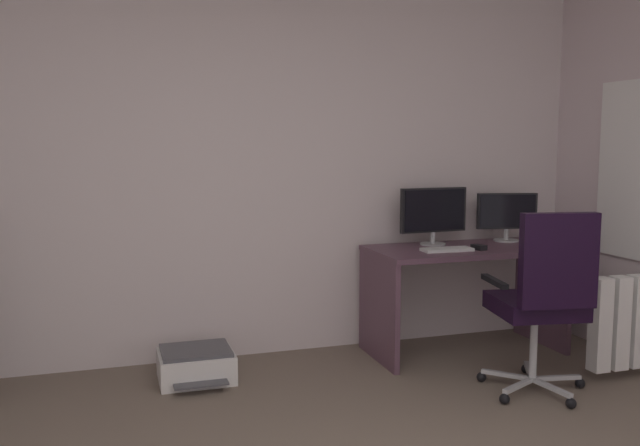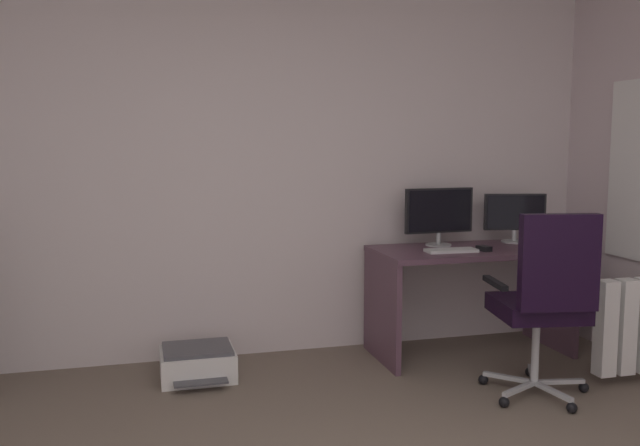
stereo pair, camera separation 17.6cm
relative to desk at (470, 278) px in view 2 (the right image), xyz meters
The scene contains 8 objects.
wall_back 1.79m from the desk, 164.13° to the left, with size 5.05×0.10×2.75m, color silver.
desk is the anchor object (origin of this frame).
monitor_main 0.49m from the desk, 134.57° to the left, with size 0.51×0.18×0.40m.
monitor_secondary 0.62m from the desk, 20.90° to the left, with size 0.44×0.18×0.35m.
keyboard 0.31m from the desk, 151.51° to the right, with size 0.34×0.13×0.02m, color silver.
computer_mouse 0.26m from the desk, 76.62° to the right, with size 0.06×0.10×0.03m, color black.
office_chair 0.89m from the desk, 90.59° to the right, with size 0.63×0.62×1.08m.
printer 1.90m from the desk, behind, with size 0.45×0.46×0.20m.
Camera 2 is at (-0.65, -1.70, 1.45)m, focal length 37.46 mm.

